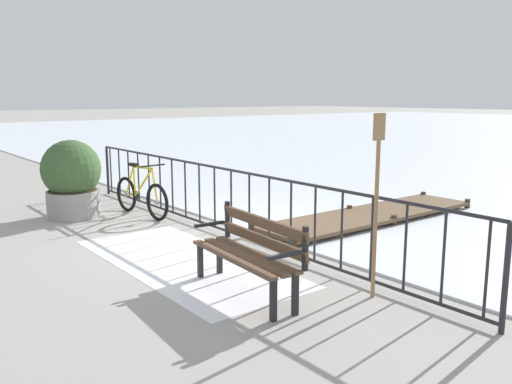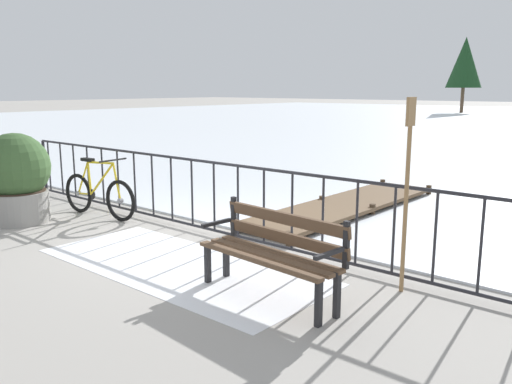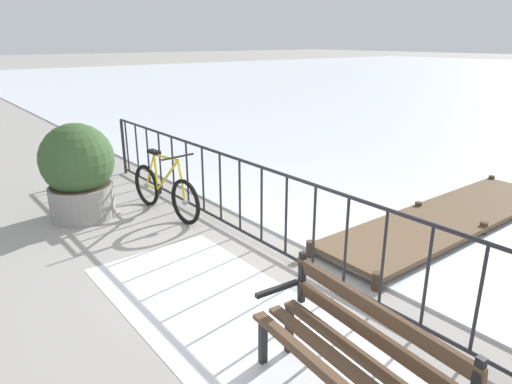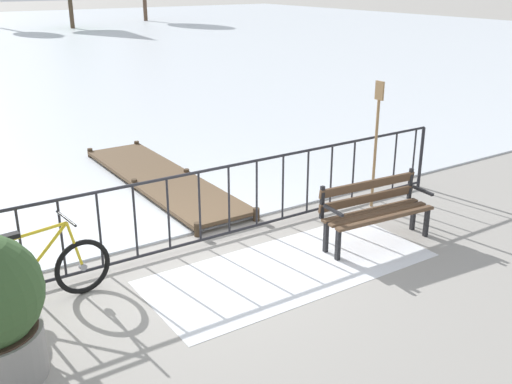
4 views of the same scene
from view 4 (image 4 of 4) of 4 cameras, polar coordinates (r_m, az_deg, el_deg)
The scene contains 7 objects.
ground_plane at distance 7.99m, azimuth -6.76°, elevation -5.54°, with size 160.00×160.00×0.00m, color #9E9991.
snow_patch at distance 7.47m, azimuth 3.35°, elevation -7.31°, with size 3.68×1.57×0.01m, color white.
railing_fence at distance 7.76m, azimuth -6.93°, elevation -1.81°, with size 9.06×0.06×1.07m.
bicycle_near_railing at distance 6.89m, azimuth -20.42°, elevation -7.76°, with size 1.71×0.52×0.97m.
park_bench at distance 8.13m, azimuth 11.34°, elevation -1.39°, with size 1.63×0.61×0.89m.
oar_upright at distance 9.21m, azimuth 11.51°, elevation 5.25°, with size 0.04×0.16×1.98m.
wooden_dock at distance 10.41m, azimuth -9.13°, elevation 1.30°, with size 1.10×4.59×0.20m.
Camera 4 is at (-3.18, -6.46, 3.46)m, focal length 41.50 mm.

